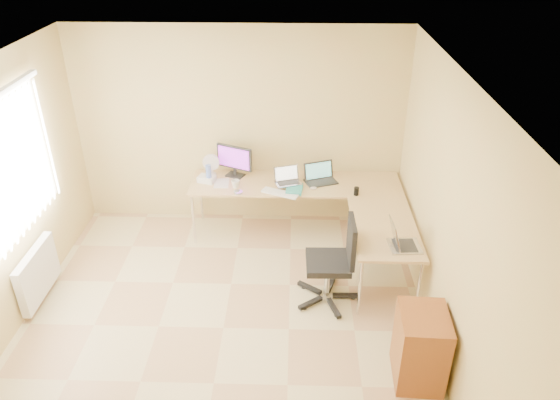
{
  "coord_description": "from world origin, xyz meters",
  "views": [
    {
      "loc": [
        0.7,
        -4.05,
        3.8
      ],
      "look_at": [
        0.55,
        1.1,
        0.9
      ],
      "focal_mm": 33.82,
      "sensor_mm": 36.0,
      "label": 1
    }
  ],
  "objects_px": {
    "laptop_center": "(288,176)",
    "cabinet": "(420,347)",
    "monitor": "(235,161)",
    "water_bottle": "(209,174)",
    "desk_main": "(295,208)",
    "desk_fan": "(212,165)",
    "keyboard": "(280,193)",
    "laptop_return": "(406,237)",
    "mug": "(236,184)",
    "laptop_black": "(321,174)",
    "desk_return": "(381,254)",
    "office_chair": "(328,261)"
  },
  "relations": [
    {
      "from": "desk_fan",
      "to": "cabinet",
      "type": "height_order",
      "value": "desk_fan"
    },
    {
      "from": "laptop_return",
      "to": "water_bottle",
      "type": "bearing_deg",
      "value": 54.36
    },
    {
      "from": "laptop_black",
      "to": "cabinet",
      "type": "xyz_separation_m",
      "value": [
        0.8,
        -2.45,
        -0.49
      ]
    },
    {
      "from": "monitor",
      "to": "mug",
      "type": "bearing_deg",
      "value": -58.5
    },
    {
      "from": "laptop_center",
      "to": "cabinet",
      "type": "bearing_deg",
      "value": -80.74
    },
    {
      "from": "water_bottle",
      "to": "laptop_return",
      "type": "height_order",
      "value": "laptop_return"
    },
    {
      "from": "monitor",
      "to": "water_bottle",
      "type": "distance_m",
      "value": 0.38
    },
    {
      "from": "desk_main",
      "to": "desk_fan",
      "type": "height_order",
      "value": "desk_fan"
    },
    {
      "from": "desk_main",
      "to": "laptop_return",
      "type": "relative_size",
      "value": 7.11
    },
    {
      "from": "monitor",
      "to": "mug",
      "type": "distance_m",
      "value": 0.36
    },
    {
      "from": "desk_fan",
      "to": "laptop_return",
      "type": "relative_size",
      "value": 0.74
    },
    {
      "from": "desk_main",
      "to": "keyboard",
      "type": "height_order",
      "value": "keyboard"
    },
    {
      "from": "monitor",
      "to": "desk_fan",
      "type": "relative_size",
      "value": 1.78
    },
    {
      "from": "laptop_center",
      "to": "keyboard",
      "type": "bearing_deg",
      "value": -133.19
    },
    {
      "from": "keyboard",
      "to": "water_bottle",
      "type": "height_order",
      "value": "water_bottle"
    },
    {
      "from": "desk_main",
      "to": "mug",
      "type": "xyz_separation_m",
      "value": [
        -0.74,
        -0.15,
        0.42
      ]
    },
    {
      "from": "laptop_black",
      "to": "water_bottle",
      "type": "bearing_deg",
      "value": 161.22
    },
    {
      "from": "laptop_center",
      "to": "laptop_return",
      "type": "relative_size",
      "value": 0.84
    },
    {
      "from": "mug",
      "to": "laptop_center",
      "type": "bearing_deg",
      "value": 4.37
    },
    {
      "from": "desk_return",
      "to": "laptop_return",
      "type": "relative_size",
      "value": 3.49
    },
    {
      "from": "desk_main",
      "to": "keyboard",
      "type": "relative_size",
      "value": 5.73
    },
    {
      "from": "desk_return",
      "to": "keyboard",
      "type": "height_order",
      "value": "keyboard"
    },
    {
      "from": "monitor",
      "to": "laptop_center",
      "type": "height_order",
      "value": "monitor"
    },
    {
      "from": "laptop_center",
      "to": "cabinet",
      "type": "distance_m",
      "value": 2.68
    },
    {
      "from": "laptop_center",
      "to": "cabinet",
      "type": "xyz_separation_m",
      "value": [
        1.22,
        -2.33,
        -0.51
      ]
    },
    {
      "from": "water_bottle",
      "to": "office_chair",
      "type": "bearing_deg",
      "value": -42.6
    },
    {
      "from": "water_bottle",
      "to": "cabinet",
      "type": "height_order",
      "value": "water_bottle"
    },
    {
      "from": "mug",
      "to": "desk_fan",
      "type": "distance_m",
      "value": 0.49
    },
    {
      "from": "mug",
      "to": "office_chair",
      "type": "relative_size",
      "value": 0.11
    },
    {
      "from": "mug",
      "to": "office_chair",
      "type": "xyz_separation_m",
      "value": [
        1.09,
        -1.2,
        -0.28
      ]
    },
    {
      "from": "desk_main",
      "to": "laptop_return",
      "type": "height_order",
      "value": "laptop_return"
    },
    {
      "from": "desk_main",
      "to": "water_bottle",
      "type": "height_order",
      "value": "water_bottle"
    },
    {
      "from": "cabinet",
      "to": "desk_fan",
      "type": "bearing_deg",
      "value": 132.75
    },
    {
      "from": "water_bottle",
      "to": "office_chair",
      "type": "distance_m",
      "value": 1.99
    },
    {
      "from": "desk_main",
      "to": "water_bottle",
      "type": "relative_size",
      "value": 10.94
    },
    {
      "from": "desk_return",
      "to": "laptop_center",
      "type": "distance_m",
      "value": 1.49
    },
    {
      "from": "desk_main",
      "to": "desk_return",
      "type": "relative_size",
      "value": 2.04
    },
    {
      "from": "laptop_center",
      "to": "water_bottle",
      "type": "height_order",
      "value": "laptop_center"
    },
    {
      "from": "desk_main",
      "to": "cabinet",
      "type": "bearing_deg",
      "value": -65.13
    },
    {
      "from": "laptop_black",
      "to": "laptop_return",
      "type": "xyz_separation_m",
      "value": [
        0.8,
        -1.42,
        0.0
      ]
    },
    {
      "from": "laptop_center",
      "to": "water_bottle",
      "type": "xyz_separation_m",
      "value": [
        -1.0,
        0.08,
        -0.02
      ]
    },
    {
      "from": "mug",
      "to": "water_bottle",
      "type": "relative_size",
      "value": 0.44
    },
    {
      "from": "monitor",
      "to": "cabinet",
      "type": "height_order",
      "value": "monitor"
    },
    {
      "from": "laptop_return",
      "to": "desk_fan",
      "type": "bearing_deg",
      "value": 50.26
    },
    {
      "from": "monitor",
      "to": "desk_fan",
      "type": "height_order",
      "value": "monitor"
    },
    {
      "from": "desk_main",
      "to": "monitor",
      "type": "xyz_separation_m",
      "value": [
        -0.78,
        0.17,
        0.57
      ]
    },
    {
      "from": "keyboard",
      "to": "water_bottle",
      "type": "distance_m",
      "value": 0.95
    },
    {
      "from": "laptop_black",
      "to": "monitor",
      "type": "bearing_deg",
      "value": 151.53
    },
    {
      "from": "desk_return",
      "to": "desk_fan",
      "type": "bearing_deg",
      "value": 149.74
    },
    {
      "from": "mug",
      "to": "desk_main",
      "type": "bearing_deg",
      "value": 11.39
    }
  ]
}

